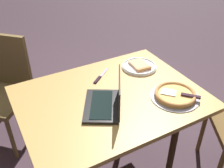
{
  "coord_description": "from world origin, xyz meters",
  "views": [
    {
      "loc": [
        0.65,
        1.19,
        1.76
      ],
      "look_at": [
        -0.05,
        -0.07,
        0.78
      ],
      "focal_mm": 41.84,
      "sensor_mm": 36.0,
      "label": 1
    }
  ],
  "objects_px": {
    "dining_table": "(111,105)",
    "pizza_tray": "(175,95)",
    "pizza_plate": "(139,66)",
    "chair_near": "(2,85)",
    "table_knife": "(100,77)",
    "laptop": "(107,101)"
  },
  "relations": [
    {
      "from": "dining_table",
      "to": "chair_near",
      "type": "xyz_separation_m",
      "value": [
        0.58,
        -0.85,
        -0.15
      ]
    },
    {
      "from": "dining_table",
      "to": "table_knife",
      "type": "xyz_separation_m",
      "value": [
        -0.04,
        -0.23,
        0.08
      ]
    },
    {
      "from": "table_knife",
      "to": "pizza_plate",
      "type": "bearing_deg",
      "value": 175.93
    },
    {
      "from": "pizza_plate",
      "to": "chair_near",
      "type": "bearing_deg",
      "value": -34.03
    },
    {
      "from": "dining_table",
      "to": "pizza_plate",
      "type": "relative_size",
      "value": 4.41
    },
    {
      "from": "chair_near",
      "to": "pizza_tray",
      "type": "bearing_deg",
      "value": 131.51
    },
    {
      "from": "pizza_plate",
      "to": "chair_near",
      "type": "relative_size",
      "value": 0.29
    },
    {
      "from": "table_knife",
      "to": "chair_near",
      "type": "bearing_deg",
      "value": -44.72
    },
    {
      "from": "dining_table",
      "to": "pizza_tray",
      "type": "bearing_deg",
      "value": 149.16
    },
    {
      "from": "laptop",
      "to": "table_knife",
      "type": "height_order",
      "value": "laptop"
    },
    {
      "from": "laptop",
      "to": "chair_near",
      "type": "distance_m",
      "value": 1.1
    },
    {
      "from": "pizza_tray",
      "to": "table_knife",
      "type": "distance_m",
      "value": 0.55
    },
    {
      "from": "laptop",
      "to": "dining_table",
      "type": "bearing_deg",
      "value": -129.15
    },
    {
      "from": "dining_table",
      "to": "table_knife",
      "type": "height_order",
      "value": "table_knife"
    },
    {
      "from": "table_knife",
      "to": "laptop",
      "type": "bearing_deg",
      "value": 70.97
    },
    {
      "from": "pizza_tray",
      "to": "table_knife",
      "type": "relative_size",
      "value": 1.68
    },
    {
      "from": "chair_near",
      "to": "laptop",
      "type": "bearing_deg",
      "value": 118.66
    },
    {
      "from": "chair_near",
      "to": "dining_table",
      "type": "bearing_deg",
      "value": 124.49
    },
    {
      "from": "table_knife",
      "to": "chair_near",
      "type": "relative_size",
      "value": 0.2
    },
    {
      "from": "dining_table",
      "to": "table_knife",
      "type": "distance_m",
      "value": 0.25
    },
    {
      "from": "dining_table",
      "to": "chair_near",
      "type": "height_order",
      "value": "chair_near"
    },
    {
      "from": "pizza_tray",
      "to": "chair_near",
      "type": "height_order",
      "value": "chair_near"
    }
  ]
}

